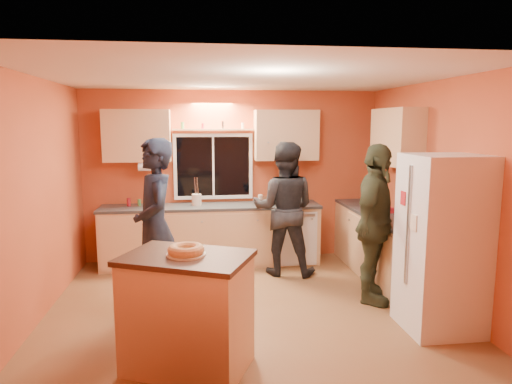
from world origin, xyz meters
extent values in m
plane|color=brown|center=(0.00, 0.00, 0.00)|extent=(4.50, 4.50, 0.00)
cube|color=#C05431|center=(0.00, 2.00, 1.30)|extent=(4.50, 0.04, 2.60)
cube|color=#C05431|center=(0.00, -2.00, 1.30)|extent=(4.50, 0.04, 2.60)
cube|color=#C05431|center=(-2.25, 0.00, 1.30)|extent=(0.04, 4.00, 2.60)
cube|color=#C05431|center=(2.25, 0.00, 1.30)|extent=(0.04, 4.00, 2.60)
cube|color=white|center=(0.00, 0.00, 2.60)|extent=(4.50, 4.00, 0.02)
cube|color=black|center=(-0.30, 1.99, 1.45)|extent=(1.10, 0.02, 0.90)
cube|color=white|center=(-0.30, 1.97, 1.45)|extent=(1.20, 0.04, 1.00)
cube|color=tan|center=(-1.40, 1.83, 1.92)|extent=(0.95, 0.33, 0.75)
cube|color=tan|center=(0.80, 1.83, 1.92)|extent=(0.95, 0.33, 0.75)
cube|color=tan|center=(2.08, 0.80, 1.92)|extent=(0.33, 1.00, 0.75)
cylinder|color=silver|center=(-1.25, 1.72, 1.48)|extent=(0.27, 0.12, 0.12)
cube|color=tan|center=(-0.35, 1.70, 0.43)|extent=(3.20, 0.60, 0.86)
cube|color=#282B2D|center=(-0.35, 1.70, 0.88)|extent=(3.24, 0.62, 0.04)
cube|color=tan|center=(1.95, 1.70, 0.43)|extent=(0.60, 0.60, 0.86)
cube|color=#282B2D|center=(1.95, 1.70, 0.88)|extent=(0.62, 0.62, 0.04)
cube|color=tan|center=(1.95, 0.50, 0.43)|extent=(0.60, 1.80, 0.86)
cube|color=#282B2D|center=(1.95, 0.50, 0.88)|extent=(0.62, 1.84, 0.04)
cube|color=silver|center=(1.89, -0.80, 0.90)|extent=(0.72, 0.70, 1.80)
cube|color=tan|center=(-0.65, -1.24, 0.49)|extent=(1.18, 1.01, 0.97)
cube|color=black|center=(-0.65, -1.24, 0.99)|extent=(1.24, 1.07, 0.04)
torus|color=#B17548|center=(-0.65, -1.24, 1.05)|extent=(0.31, 0.31, 0.09)
imported|color=black|center=(-1.01, -0.01, 0.97)|extent=(0.62, 0.80, 1.95)
imported|color=black|center=(0.64, 1.14, 0.93)|extent=(1.06, 0.92, 1.85)
imported|color=#313622|center=(1.50, -0.01, 0.94)|extent=(1.01, 1.16, 1.88)
imported|color=black|center=(0.53, 1.75, 0.94)|extent=(0.38, 0.38, 0.08)
cylinder|color=beige|center=(-0.56, 1.71, 0.99)|extent=(0.14, 0.14, 0.17)
imported|color=gray|center=(2.01, -0.16, 1.05)|extent=(0.32, 0.30, 0.29)
cube|color=maroon|center=(2.01, 0.83, 0.94)|extent=(0.17, 0.14, 0.07)
camera|label=1|loc=(-0.55, -4.99, 2.10)|focal=32.00mm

